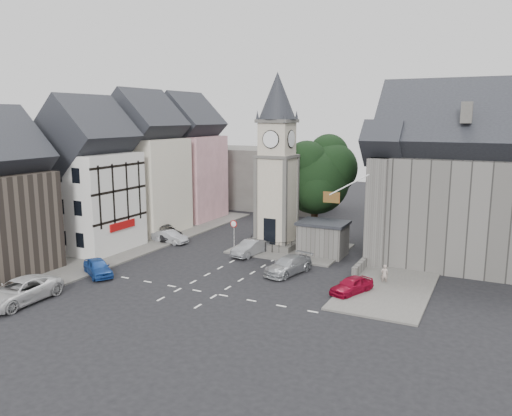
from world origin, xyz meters
The scene contains 24 objects.
ground centered at (0.00, 0.00, 0.00)m, with size 120.00×120.00×0.00m, color black.
pavement_west centered at (-12.50, 6.00, 0.07)m, with size 6.00×30.00×0.14m, color #595651.
pavement_east centered at (12.00, 8.00, 0.07)m, with size 6.00×26.00×0.14m, color #595651.
central_island centered at (1.50, 8.00, 0.08)m, with size 10.00×8.00×0.16m, color #595651.
road_markings centered at (0.00, -5.50, 0.01)m, with size 20.00×8.00×0.01m, color silver.
clock_tower centered at (0.00, 7.99, 8.12)m, with size 4.86×4.86×16.25m.
stone_shelter centered at (4.80, 7.50, 1.55)m, with size 4.30×3.30×3.08m.
town_tree centered at (2.00, 13.00, 6.97)m, with size 7.20×7.20×10.80m.
warning_sign_post centered at (-3.20, 5.43, 2.03)m, with size 0.70×0.19×2.85m.
terrace_pink centered at (-15.50, 16.00, 6.58)m, with size 8.10×7.60×12.80m.
terrace_cream centered at (-15.50, 8.00, 6.58)m, with size 8.10×7.60×12.80m.
terrace_tudor centered at (-15.50, 0.00, 6.19)m, with size 8.10×7.60×12.00m.
backdrop_west centered at (-12.00, 28.00, 4.00)m, with size 20.00×10.00×8.00m, color #4C4944.
east_building centered at (15.59, 11.00, 6.26)m, with size 14.40×11.40×12.60m.
east_boundary_wall centered at (9.20, 10.00, 0.45)m, with size 0.40×16.00×0.90m, color #55534F.
flagpole centered at (8.00, 4.00, 7.00)m, with size 3.68×0.10×2.74m.
car_west_blue centered at (-9.05, -6.00, 0.66)m, with size 1.57×3.90×1.33m, color #1B4496.
car_west_silver centered at (-10.12, 4.92, 0.63)m, with size 1.33×3.80×1.25m, color #A1A3A8.
car_west_grey centered at (-11.50, 6.12, 0.70)m, with size 2.33×5.05×1.40m, color #2A2A2D.
car_island_silver centered at (-1.00, 4.50, 0.69)m, with size 1.45×4.16×1.37m, color gray.
car_island_east centered at (4.12, 1.10, 0.69)m, with size 1.92×4.72×1.37m, color #9B9FA3.
car_east_red centered at (9.90, -1.15, 0.62)m, with size 1.45×3.61×1.23m, color maroon.
van_sw_white centered at (-9.50, -12.77, 0.80)m, with size 2.65×5.75×1.60m, color beige.
pedestrian centered at (11.50, 2.00, 0.74)m, with size 0.54×0.35×1.48m, color #AB998E.
Camera 1 is at (18.75, -34.13, 12.28)m, focal length 35.00 mm.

